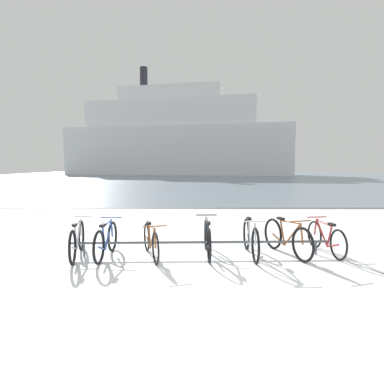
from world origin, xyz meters
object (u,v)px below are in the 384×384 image
Objects in this scene: bicycle_1 at (105,241)px; bicycle_4 at (249,238)px; bicycle_2 at (149,241)px; bicycle_6 at (324,238)px; ferry_ship at (173,139)px; bicycle_5 at (285,238)px; bicycle_0 at (76,240)px; bicycle_3 at (206,238)px.

bicycle_4 reaches higher than bicycle_1.
bicycle_6 is (3.70, 0.28, -0.00)m from bicycle_2.
ferry_ship reaches higher than bicycle_1.
bicycle_5 is at bearing -172.47° from bicycle_6.
bicycle_0 is 1.10× the size of bicycle_6.
bicycle_4 is (2.06, 0.10, 0.03)m from bicycle_2.
bicycle_4 reaches higher than bicycle_3.
bicycle_2 is 59.88m from ferry_ship.
bicycle_2 is 2.07m from bicycle_4.
ferry_ship is at bearing 94.51° from bicycle_4.
bicycle_4 is 1.12× the size of bicycle_6.
bicycle_3 is (2.68, 0.11, 0.01)m from bicycle_0.
bicycle_0 reaches higher than bicycle_1.
bicycle_3 is at bearing -86.35° from ferry_ship.
ferry_ship is at bearing 91.64° from bicycle_1.
bicycle_4 is at bearing -2.35° from bicycle_3.
bicycle_6 is (0.86, 0.11, -0.03)m from bicycle_5.
bicycle_0 is at bearing 177.31° from bicycle_1.
bicycle_3 is at bearing -176.67° from bicycle_6.
ferry_ship is (-1.71, 59.44, 6.85)m from bicycle_1.
bicycle_0 is 3.58m from bicycle_4.
bicycle_5 reaches higher than bicycle_0.
bicycle_4 is at bearing 2.65° from bicycle_2.
bicycle_4 reaches higher than bicycle_5.
bicycle_3 is at bearing 177.65° from bicycle_4.
bicycle_2 is 1.17m from bicycle_3.
bicycle_0 is at bearing -177.18° from bicycle_6.
bicycle_1 is 0.94× the size of bicycle_3.
bicycle_0 is 2.69m from bicycle_3.
bicycle_5 is (3.75, 0.17, 0.02)m from bicycle_1.
bicycle_2 is 0.95× the size of bicycle_5.
bicycle_2 is at bearing -177.35° from bicycle_4.
bicycle_5 reaches higher than bicycle_2.
bicycle_4 is 0.04× the size of ferry_ship.
bicycle_5 is (2.84, 0.17, 0.03)m from bicycle_2.
bicycle_1 reaches higher than bicycle_2.
bicycle_0 is 0.04× the size of ferry_ship.
ferry_ship reaches higher than bicycle_6.
bicycle_2 is (1.52, -0.02, -0.02)m from bicycle_0.
bicycle_2 is at bearing -175.68° from bicycle_6.
bicycle_3 is at bearing -178.86° from bicycle_5.
bicycle_1 is 2.09m from bicycle_3.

